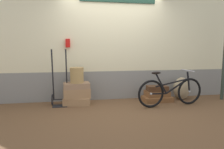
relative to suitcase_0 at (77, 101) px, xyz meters
The scene contains 12 objects.
ground 0.99m from the suitcase_0, 23.12° to the right, with size 10.19×5.20×0.06m, color brown.
station_building 1.63m from the suitcase_0, 26.58° to the left, with size 8.19×0.74×2.69m.
suitcase_0 is the anchor object (origin of this frame).
suitcase_1 0.19m from the suitcase_0, 97.25° to the right, with size 0.60×0.34×0.22m, color #9E754C.
suitcase_2 0.36m from the suitcase_0, 111.62° to the left, with size 0.58×0.34×0.13m, color #937051.
suitcase_3 1.94m from the suitcase_0, ahead, with size 0.70×0.40×0.12m, color brown.
suitcase_4 1.95m from the suitcase_0, ahead, with size 0.57×0.35×0.13m, color brown.
suitcase_5 1.96m from the suitcase_0, ahead, with size 0.49×0.28×0.13m, color #4C2D19.
wicker_basket 0.60m from the suitcase_0, 54.03° to the right, with size 0.30×0.30×0.35m, color #A8844C.
luggage_trolley 0.44m from the suitcase_0, behind, with size 0.38×0.35×1.27m.
burlap_sack 2.63m from the suitcase_0, ahead, with size 0.42×0.36×0.56m, color #9E8966.
bicycle 2.14m from the suitcase_0, 12.78° to the right, with size 1.59×0.46×0.80m.
Camera 1 is at (-0.89, -4.25, 1.29)m, focal length 32.57 mm.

